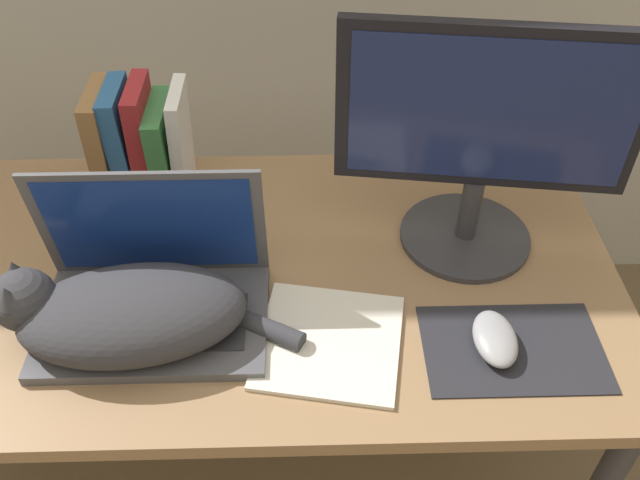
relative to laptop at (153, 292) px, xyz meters
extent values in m
cube|color=#93704C|center=(0.09, 0.09, -0.06)|extent=(1.39, 0.68, 0.03)
cylinder|color=#38383D|center=(0.73, 0.38, -0.42)|extent=(0.04, 0.04, 0.69)
cube|color=#4C4C51|center=(0.00, -0.03, -0.04)|extent=(0.36, 0.22, 0.02)
cube|color=#28282D|center=(0.00, -0.04, -0.03)|extent=(0.29, 0.12, 0.00)
cube|color=#4C4C51|center=(0.00, 0.07, 0.08)|extent=(0.36, 0.04, 0.22)
cube|color=navy|center=(0.00, 0.06, 0.08)|extent=(0.32, 0.03, 0.20)
ellipsoid|color=#333338|center=(-0.02, -0.06, 0.01)|extent=(0.36, 0.23, 0.11)
sphere|color=#333338|center=(-0.18, -0.04, 0.03)|extent=(0.10, 0.10, 0.10)
cone|color=#333338|center=(-0.19, -0.02, 0.07)|extent=(0.04, 0.04, 0.03)
cone|color=#333338|center=(-0.19, -0.07, 0.07)|extent=(0.04, 0.04, 0.03)
cylinder|color=#333338|center=(0.17, -0.05, -0.03)|extent=(0.14, 0.09, 0.03)
cylinder|color=#333338|center=(0.53, 0.16, -0.04)|extent=(0.23, 0.23, 0.01)
cylinder|color=#333338|center=(0.53, 0.16, 0.03)|extent=(0.04, 0.04, 0.12)
cube|color=black|center=(0.53, 0.16, 0.23)|extent=(0.48, 0.09, 0.28)
cube|color=navy|center=(0.53, 0.15, 0.23)|extent=(0.44, 0.06, 0.25)
cube|color=#232328|center=(0.56, -0.09, -0.05)|extent=(0.28, 0.18, 0.00)
ellipsoid|color=#99999E|center=(0.53, -0.09, -0.03)|extent=(0.07, 0.11, 0.03)
cube|color=olive|center=(-0.13, 0.31, 0.07)|extent=(0.04, 0.14, 0.22)
cube|color=#285B93|center=(-0.09, 0.31, 0.07)|extent=(0.04, 0.13, 0.23)
cube|color=maroon|center=(-0.06, 0.31, 0.07)|extent=(0.04, 0.13, 0.23)
cube|color=#387A42|center=(-0.02, 0.31, 0.05)|extent=(0.04, 0.15, 0.19)
cube|color=white|center=(0.01, 0.31, 0.06)|extent=(0.03, 0.13, 0.22)
cube|color=silver|center=(0.28, -0.07, -0.04)|extent=(0.25, 0.25, 0.01)
camera|label=1|loc=(0.24, -0.74, 0.78)|focal=38.00mm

